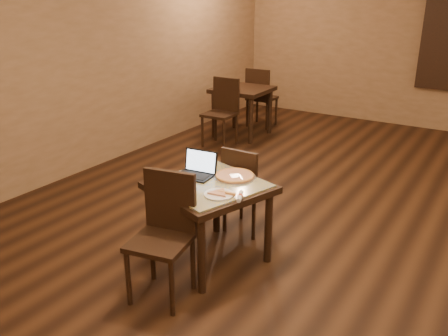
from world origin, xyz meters
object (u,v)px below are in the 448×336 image
Objects in this scene: chair_main_near at (165,228)px; other_table_b_chair_near at (223,108)px; pizza_pan at (235,177)px; other_table_b at (242,96)px; chair_main_far at (244,186)px; tiled_table at (209,194)px; laptop at (197,169)px; other_table_b_chair_far at (260,94)px.

other_table_b_chair_near reaches higher than chair_main_near.
chair_main_near is 2.66× the size of pizza_pan.
chair_main_near is 4.61m from other_table_b.
chair_main_far is at bearing -54.80° from other_table_b_chair_near.
tiled_table is at bearing -116.57° from pizza_pan.
chair_main_near is 0.77m from laptop.
chair_main_near is 1.12× the size of chair_main_far.
laptop is (-0.20, 0.10, 0.16)m from tiled_table.
tiled_table is 1.26× the size of chair_main_far.
chair_main_near reaches higher than other_table_b.
chair_main_far is at bearing 107.57° from pizza_pan.
other_table_b is 0.63m from other_table_b_chair_far.
other_table_b is at bearing 134.25° from tiled_table.
chair_main_far is at bearing 62.77° from laptop.
tiled_table is at bearing -60.83° from other_table_b_chair_near.
other_table_b_chair_far reaches higher than chair_main_far.
other_table_b is (-1.58, 3.54, -0.14)m from laptop.
other_table_b is 0.84× the size of other_table_b_chair_near.
other_table_b_chair_near is (-1.77, 3.63, 0.02)m from chair_main_near.
chair_main_near is 5.19m from other_table_b_chair_far.
chair_main_far is at bearing 108.19° from tiled_table.
other_table_b_chair_far is (-1.78, 3.65, 0.08)m from chair_main_far.
pizza_pan reaches higher than tiled_table.
other_table_b_chair_near is 1.00× the size of other_table_b_chair_far.
chair_main_near is 0.97× the size of other_table_b_chair_near.
other_table_b is at bearing 107.99° from laptop.
other_table_b_chair_far is at bearing 98.72° from chair_main_near.
tiled_table is 2.99× the size of pizza_pan.
other_table_b_chair_far reaches higher than laptop.
other_table_b_chair_far reaches higher than tiled_table.
chair_main_far is 1.02× the size of other_table_b.
chair_main_near is at bearing 108.47° from other_table_b_chair_far.
laptop is at bearing -62.90° from other_table_b_chair_near.
other_table_b_chair_near is at bearing 88.39° from other_table_b_chair_far.
other_table_b_chair_far is (0.00, 1.25, 0.00)m from other_table_b_chair_near.
other_table_b_chair_far is (0.00, 0.62, -0.08)m from other_table_b.
laptop is (-0.18, 0.71, 0.24)m from chair_main_near.
laptop is at bearing 109.38° from other_table_b_chair_far.
other_table_b_chair_far is (-1.76, 4.88, 0.02)m from chair_main_near.
pizza_pan is at bearing 69.67° from chair_main_near.
other_table_b_chair_far reaches higher than pizza_pan.
chair_main_far is 0.86× the size of other_table_b_chair_far.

